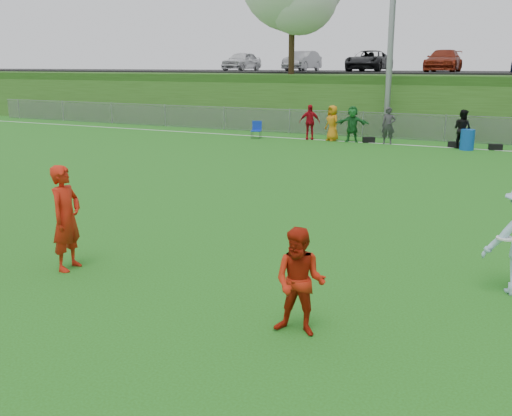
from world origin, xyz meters
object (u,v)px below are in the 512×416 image
Objects in this scene: player_red_center at (300,282)px; frisbee at (506,238)px; recycling_bin at (467,140)px; player_red_left at (66,218)px.

player_red_center is 5.33× the size of frisbee.
frisbee is 16.79m from recycling_bin.
frisbee is (2.41, 2.64, 0.20)m from player_red_center.
player_red_center is 3.58m from frisbee.
player_red_left is 6.72× the size of frisbee.
player_red_left is 1.26× the size of player_red_center.
recycling_bin is at bearing 97.72° from frisbee.
frisbee is at bearing -81.69° from player_red_left.
player_red_left reaches higher than recycling_bin.
recycling_bin is at bearing -22.33° from player_red_left.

